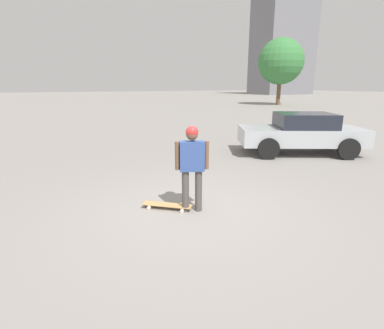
# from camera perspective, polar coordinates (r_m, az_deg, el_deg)

# --- Properties ---
(ground_plane) EXTENTS (220.00, 220.00, 0.00)m
(ground_plane) POSITION_cam_1_polar(r_m,az_deg,el_deg) (5.90, 0.00, -8.77)
(ground_plane) COLOR gray
(person) EXTENTS (0.59, 0.36, 1.65)m
(person) POSITION_cam_1_polar(r_m,az_deg,el_deg) (5.57, 0.00, 0.70)
(person) COLOR #4C4742
(person) RESTS_ON ground_plane
(skateboard) EXTENTS (0.89, 0.82, 0.09)m
(skateboard) POSITION_cam_1_polar(r_m,az_deg,el_deg) (5.98, -4.76, -7.73)
(skateboard) COLOR tan
(skateboard) RESTS_ON ground_plane
(car_parked_near) EXTENTS (4.51, 3.61, 1.42)m
(car_parked_near) POSITION_cam_1_polar(r_m,az_deg,el_deg) (11.24, 20.11, 5.74)
(car_parked_near) COLOR #ADB2B7
(car_parked_near) RESTS_ON ground_plane
(building_block_distant) EXTENTS (15.19, 8.75, 25.15)m
(building_block_distant) POSITION_cam_1_polar(r_m,az_deg,el_deg) (85.49, 16.99, 21.17)
(building_block_distant) COLOR slate
(building_block_distant) RESTS_ON ground_plane
(tree_distant) EXTENTS (5.34, 5.34, 7.73)m
(tree_distant) POSITION_cam_1_polar(r_m,az_deg,el_deg) (38.90, 16.56, 18.28)
(tree_distant) COLOR brown
(tree_distant) RESTS_ON ground_plane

